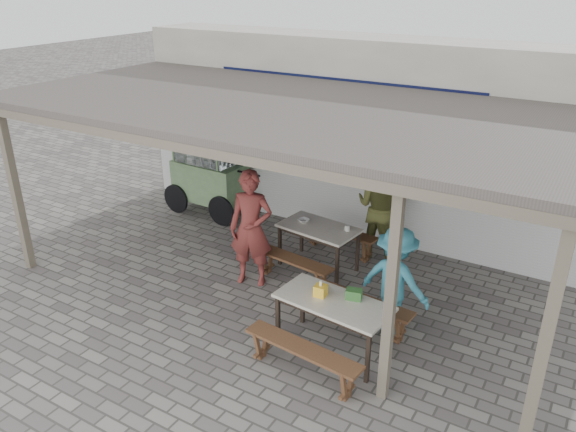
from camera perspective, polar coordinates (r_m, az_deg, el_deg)
The scene contains 17 objects.
ground at distance 8.48m, azimuth -3.10°, elevation -8.85°, with size 60.00×60.00×0.00m, color slate.
back_wall at distance 10.69m, azimuth 7.50°, elevation 8.10°, with size 9.00×1.28×3.50m.
warung_roof at distance 8.11m, azimuth 0.16°, elevation 10.56°, with size 9.00×4.21×2.81m.
table_left at distance 9.13m, azimuth 3.14°, elevation -1.55°, with size 1.34×0.88×0.75m.
bench_left_street at distance 8.80m, azimuth 0.56°, elevation -4.99°, with size 1.39×0.45×0.45m.
bench_left_wall at distance 9.78m, azimuth 5.36°, elevation -2.01°, with size 1.39×0.45×0.45m.
table_right at distance 7.19m, azimuth 4.64°, elevation -9.10°, with size 1.52×0.83×0.75m.
bench_right_street at distance 6.92m, azimuth 1.47°, elevation -13.87°, with size 1.58×0.43×0.45m.
bench_right_wall at distance 7.87m, azimuth 7.23°, elevation -8.94°, with size 1.58×0.43×0.45m.
vendor_cart at distance 11.32m, azimuth -8.09°, elevation 4.67°, with size 2.13×0.86×1.68m.
patron_street_side at distance 8.61m, azimuth -3.77°, elevation -1.29°, with size 0.68×0.44×1.86m, color maroon.
patron_wall_side at distance 9.57m, azimuth 9.40°, elevation 0.94°, with size 0.88×0.69×1.82m, color #515327.
patron_right_table at distance 7.68m, azimuth 10.84°, elevation -6.42°, with size 0.98×0.57×1.52m, color teal.
tissue_box at distance 7.21m, azimuth 3.33°, elevation -7.57°, with size 0.15×0.15×0.15m, color yellow.
donation_box at distance 7.18m, azimuth 6.71°, elevation -7.91°, with size 0.20×0.13×0.13m, color #356C30.
condiment_jar at distance 8.98m, azimuth 6.04°, elevation -1.21°, with size 0.08×0.08×0.09m, color silver.
condiment_bowl at distance 9.26m, azimuth 1.61°, elevation -0.43°, with size 0.18×0.18×0.04m, color silver.
Camera 1 is at (4.05, -5.89, 4.56)m, focal length 35.00 mm.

